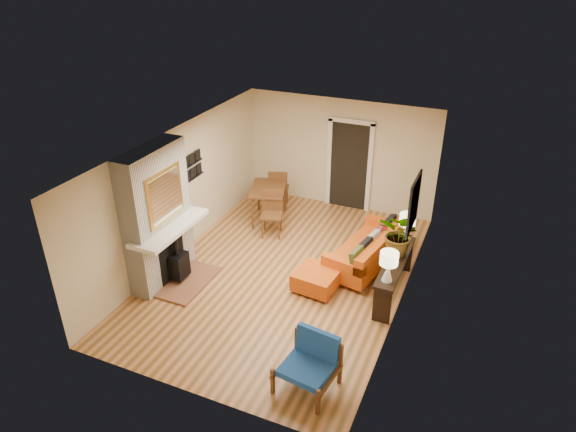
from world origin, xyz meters
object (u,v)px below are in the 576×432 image
object	(u,v)px
ottoman	(317,279)
lamp_far	(407,224)
houseplant	(400,234)
console_table	(395,267)
sofa	(369,250)
lamp_near	(389,263)
blue_chair	(311,360)
dining_table	(272,194)

from	to	relation	value
ottoman	lamp_far	distance (m)	1.94
houseplant	console_table	bearing A→B (deg)	-87.41
ottoman	console_table	size ratio (longest dim) A/B	0.44
sofa	lamp_near	bearing A→B (deg)	-64.88
blue_chair	dining_table	bearing A→B (deg)	121.26
ottoman	lamp_far	bearing A→B (deg)	41.26
sofa	houseplant	xyz separation A→B (m)	(0.65, -0.52, 0.78)
blue_chair	lamp_far	size ratio (longest dim) A/B	1.61
console_table	lamp_near	bearing A→B (deg)	-90.00
blue_chair	console_table	size ratio (longest dim) A/B	0.47
ottoman	blue_chair	size ratio (longest dim) A/B	0.94
dining_table	ottoman	bearing A→B (deg)	-48.17
ottoman	lamp_far	world-z (taller)	lamp_far
dining_table	lamp_near	distance (m)	4.00
houseplant	lamp_near	bearing A→B (deg)	-89.35
lamp_near	dining_table	bearing A→B (deg)	143.42
blue_chair	dining_table	distance (m)	5.01
dining_table	houseplant	xyz separation A→B (m)	(3.18, -1.48, 0.48)
sofa	houseplant	size ratio (longest dim) A/B	2.64
sofa	blue_chair	size ratio (longest dim) A/B	2.45
dining_table	houseplant	size ratio (longest dim) A/B	2.33
ottoman	lamp_near	size ratio (longest dim) A/B	1.50
ottoman	blue_chair	distance (m)	2.31
sofa	lamp_near	size ratio (longest dim) A/B	3.93
sofa	blue_chair	distance (m)	3.32
console_table	lamp_near	xyz separation A→B (m)	(0.00, -0.67, 0.49)
sofa	ottoman	bearing A→B (deg)	-120.08
dining_table	lamp_far	distance (m)	3.35
dining_table	houseplant	world-z (taller)	houseplant
console_table	houseplant	xyz separation A→B (m)	(-0.01, 0.22, 0.55)
console_table	ottoman	bearing A→B (deg)	-163.35
sofa	console_table	xyz separation A→B (m)	(0.66, -0.74, 0.23)
blue_chair	dining_table	size ratio (longest dim) A/B	0.46
dining_table	console_table	xyz separation A→B (m)	(3.19, -1.70, -0.07)
sofa	dining_table	size ratio (longest dim) A/B	1.13
blue_chair	houseplant	bearing A→B (deg)	78.23
sofa	lamp_far	world-z (taller)	lamp_far
dining_table	lamp_far	size ratio (longest dim) A/B	3.48
lamp_far	blue_chair	bearing A→B (deg)	-100.08
blue_chair	console_table	bearing A→B (deg)	77.04
ottoman	sofa	bearing A→B (deg)	59.92
console_table	lamp_far	xyz separation A→B (m)	(0.00, 0.76, 0.49)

